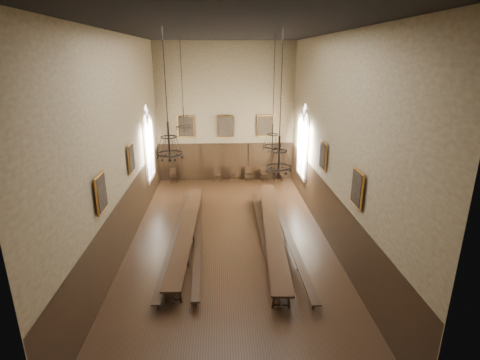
{
  "coord_description": "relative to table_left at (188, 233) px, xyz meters",
  "views": [
    {
      "loc": [
        -0.33,
        -15.51,
        8.07
      ],
      "look_at": [
        0.56,
        1.5,
        2.42
      ],
      "focal_mm": 28.0,
      "sensor_mm": 36.0,
      "label": 1
    }
  ],
  "objects": [
    {
      "name": "chandelier_back_left",
      "position": [
        -0.19,
        2.43,
        4.77
      ],
      "size": [
        0.76,
        0.76,
        4.29
      ],
      "color": "black",
      "rests_on": "ceiling"
    },
    {
      "name": "chair_5",
      "position": [
        3.38,
        8.61,
        -0.1
      ],
      "size": [
        0.44,
        0.44,
        0.97
      ],
      "rotation": [
        0.0,
        0.0,
        -0.03
      ],
      "color": "black",
      "rests_on": "floor"
    },
    {
      "name": "portrait_back_1",
      "position": [
        1.9,
        8.88,
        3.31
      ],
      "size": [
        1.1,
        0.12,
        1.4
      ],
      "color": "orange",
      "rests_on": "wall_back"
    },
    {
      "name": "bench_right_inner",
      "position": [
        3.42,
        0.03,
        -0.11
      ],
      "size": [
        0.3,
        9.77,
        0.44
      ],
      "rotation": [
        0.0,
        0.0,
        -0.0
      ],
      "color": "black",
      "rests_on": "floor"
    },
    {
      "name": "window_left",
      "position": [
        -2.53,
        5.5,
        3.01
      ],
      "size": [
        0.2,
        2.2,
        4.6
      ],
      "primitive_type": null,
      "color": "white",
      "rests_on": "wall_left"
    },
    {
      "name": "wall_back",
      "position": [
        1.9,
        9.01,
        4.11
      ],
      "size": [
        9.0,
        0.02,
        9.0
      ],
      "primitive_type": "cube",
      "color": "olive",
      "rests_on": "ground"
    },
    {
      "name": "portrait_back_0",
      "position": [
        -0.7,
        8.88,
        3.31
      ],
      "size": [
        1.1,
        0.12,
        1.4
      ],
      "color": "orange",
      "rests_on": "wall_back"
    },
    {
      "name": "ceiling",
      "position": [
        1.9,
        -0.0,
        8.62
      ],
      "size": [
        9.0,
        18.0,
        0.02
      ],
      "primitive_type": "cube",
      "color": "black",
      "rests_on": "ground"
    },
    {
      "name": "chandelier_back_right",
      "position": [
        4.05,
        2.03,
        3.85
      ],
      "size": [
        0.91,
        0.91,
        5.24
      ],
      "color": "black",
      "rests_on": "ceiling"
    },
    {
      "name": "wall_right",
      "position": [
        6.41,
        -0.0,
        4.11
      ],
      "size": [
        0.02,
        18.0,
        9.0
      ],
      "primitive_type": "cube",
      "color": "olive",
      "rests_on": "ground"
    },
    {
      "name": "chair_0",
      "position": [
        -1.63,
        8.57,
        -0.1
      ],
      "size": [
        0.54,
        0.54,
        0.97
      ],
      "rotation": [
        0.0,
        0.0,
        0.3
      ],
      "color": "black",
      "rests_on": "floor"
    },
    {
      "name": "portrait_right_1",
      "position": [
        6.28,
        -3.5,
        3.31
      ],
      "size": [
        0.12,
        1.0,
        1.3
      ],
      "color": "orange",
      "rests_on": "wall_right"
    },
    {
      "name": "wall_front",
      "position": [
        1.9,
        -9.01,
        4.11
      ],
      "size": [
        9.0,
        0.02,
        9.0
      ],
      "primitive_type": "cube",
      "color": "olive",
      "rests_on": "ground"
    },
    {
      "name": "table_left",
      "position": [
        0.0,
        0.0,
        0.0
      ],
      "size": [
        1.01,
        10.05,
        0.78
      ],
      "rotation": [
        0.0,
        0.0,
        -0.03
      ],
      "color": "black",
      "rests_on": "floor"
    },
    {
      "name": "portrait_left_1",
      "position": [
        -2.48,
        -3.5,
        3.31
      ],
      "size": [
        0.12,
        1.0,
        1.3
      ],
      "color": "orange",
      "rests_on": "wall_left"
    },
    {
      "name": "chair_3",
      "position": [
        1.29,
        8.57,
        -0.11
      ],
      "size": [
        0.46,
        0.46,
        0.95
      ],
      "rotation": [
        0.0,
        0.0,
        0.11
      ],
      "color": "black",
      "rests_on": "floor"
    },
    {
      "name": "wall_left",
      "position": [
        -2.61,
        -0.0,
        4.11
      ],
      "size": [
        0.02,
        18.0,
        9.0
      ],
      "primitive_type": "cube",
      "color": "olive",
      "rests_on": "ground"
    },
    {
      "name": "bench_right_outer",
      "position": [
        4.51,
        -0.22,
        -0.09
      ],
      "size": [
        0.44,
        10.65,
        0.48
      ],
      "rotation": [
        0.0,
        0.0,
        0.01
      ],
      "color": "black",
      "rests_on": "floor"
    },
    {
      "name": "table_right",
      "position": [
        3.83,
        -0.18,
        0.03
      ],
      "size": [
        1.48,
        10.74,
        0.84
      ],
      "rotation": [
        0.0,
        0.0,
        -0.07
      ],
      "color": "black",
      "rests_on": "floor"
    },
    {
      "name": "portrait_right_0",
      "position": [
        6.28,
        1.0,
        3.31
      ],
      "size": [
        0.12,
        1.0,
        1.3
      ],
      "color": "orange",
      "rests_on": "wall_right"
    },
    {
      "name": "chandelier_front_right",
      "position": [
        3.68,
        -2.4,
        4.1
      ],
      "size": [
        0.94,
        0.94,
        4.98
      ],
      "color": "black",
      "rests_on": "ceiling"
    },
    {
      "name": "window_right",
      "position": [
        6.33,
        5.5,
        3.01
      ],
      "size": [
        0.2,
        2.2,
        4.6
      ],
      "primitive_type": null,
      "color": "white",
      "rests_on": "wall_right"
    },
    {
      "name": "bench_left_inner",
      "position": [
        0.48,
        -0.23,
        -0.11
      ],
      "size": [
        0.63,
        9.79,
        0.44
      ],
      "rotation": [
        0.0,
        0.0,
        0.03
      ],
      "color": "black",
      "rests_on": "floor"
    },
    {
      "name": "chair_6",
      "position": [
        4.47,
        8.49,
        -0.09
      ],
      "size": [
        0.52,
        0.52,
        0.99
      ],
      "rotation": [
        0.0,
        0.0,
        0.23
      ],
      "color": "black",
      "rests_on": "floor"
    },
    {
      "name": "chandelier_front_left",
      "position": [
        -0.26,
        -2.48,
        4.66
      ],
      "size": [
        0.92,
        0.92,
        4.39
      ],
      "color": "black",
      "rests_on": "ceiling"
    },
    {
      "name": "chair_7",
      "position": [
        5.51,
        8.51,
        -0.08
      ],
      "size": [
        0.59,
        0.59,
        1.04
      ],
      "rotation": [
        0.0,
        0.0,
        -0.34
      ],
      "color": "black",
      "rests_on": "floor"
    },
    {
      "name": "floor",
      "position": [
        1.9,
        -0.0,
        -0.4
      ],
      "size": [
        9.0,
        18.0,
        0.02
      ],
      "primitive_type": "cube",
      "color": "black",
      "rests_on": "ground"
    },
    {
      "name": "chair_4",
      "position": [
        2.39,
        8.52,
        -0.11
      ],
      "size": [
        0.42,
        0.42,
        0.93
      ],
      "rotation": [
        0.0,
        0.0,
        -0.02
      ],
      "color": "black",
      "rests_on": "floor"
    },
    {
      "name": "portrait_left_0",
      "position": [
        -2.48,
        1.0,
        3.31
      ],
      "size": [
        0.12,
        1.0,
        1.3
      ],
      "color": "orange",
      "rests_on": "wall_left"
    },
    {
      "name": "bench_left_outer",
      "position": [
        -0.55,
        -0.21,
        -0.1
      ],
      "size": [
        0.46,
        10.01,
        0.45
      ],
      "rotation": [
        0.0,
        0.0,
        -0.02
      ],
      "color": "black",
      "rests_on": "floor"
    },
    {
      "name": "portrait_back_2",
      "position": [
        4.5,
        8.88,
        3.31
      ],
      "size": [
        1.1,
        0.12,
        1.4
      ],
      "color": "orange",
      "rests_on": "wall_back"
    },
    {
      "name": "wainscot_panelling",
      "position": [
        1.9,
        -0.0,
        0.86
      ],
      "size": [
        9.0,
        18.0,
        2.5
      ],
      "primitive_type": null,
      "color": "black",
      "rests_on": "floor"
    }
  ]
}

